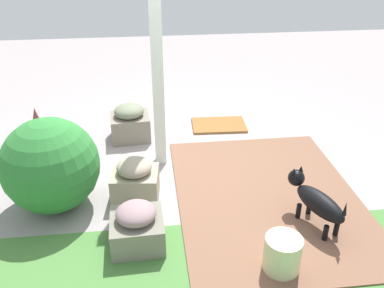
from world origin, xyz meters
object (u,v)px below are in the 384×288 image
Objects in this scene: doormat at (219,125)px; dog at (316,200)px; ceramic_urn at (282,254)px; porch_pillar at (157,61)px; round_shrub at (51,165)px; stone_planter_far at (137,227)px; terracotta_pot_spiky at (40,138)px; stone_planter_mid at (135,180)px; stone_planter_nearest at (130,123)px.

dog is at bearing 103.26° from doormat.
dog reaches higher than ceramic_urn.
round_shrub is at bearing 34.49° from porch_pillar.
terracotta_pot_spiky reaches higher than stone_planter_far.
dog is (-1.59, -0.07, 0.09)m from stone_planter_far.
doormat is (-0.82, -0.82, -1.18)m from porch_pillar.
round_shrub reaches higher than stone_planter_mid.
porch_pillar is 1.59m from terracotta_pot_spiky.
dog is (-1.67, 1.90, 0.06)m from stone_planter_nearest.
terracotta_pot_spiky is (1.07, -1.47, 0.15)m from stone_planter_far.
stone_planter_nearest is 1.97m from stone_planter_far.
stone_planter_nearest is 2.69m from ceramic_urn.
stone_planter_mid is 0.81m from round_shrub.
ceramic_urn is (-0.86, 1.79, -1.04)m from porch_pillar.
ceramic_urn is (-1.15, 1.11, -0.05)m from stone_planter_mid.
porch_pillar is 1.71m from stone_planter_far.
stone_planter_nearest is at bearing -87.43° from stone_planter_far.
terracotta_pot_spiky is (0.98, 0.50, 0.11)m from stone_planter_nearest.
stone_planter_nearest is at bearing -48.60° from dog.
dog reaches higher than stone_planter_nearest.
stone_planter_nearest is 1.29m from stone_planter_mid.
stone_planter_mid is 0.54× the size of round_shrub.
round_shrub is 2.87× the size of ceramic_urn.
round_shrub is at bearing -29.32° from ceramic_urn.
stone_planter_nearest is 1.52m from round_shrub.
stone_planter_far is 0.64× the size of doormat.
porch_pillar reaches higher than stone_planter_mid.
porch_pillar is 2.06m from dog.
stone_planter_nearest is 0.76× the size of dog.
stone_planter_nearest is 0.71× the size of doormat.
stone_planter_far is at bearing 2.38° from dog.
dog reaches higher than doormat.
doormat is (-1.87, -1.54, -0.44)m from round_shrub.
round_shrub reaches higher than dog.
porch_pillar is 1.47m from round_shrub.
ceramic_urn is at bearing 90.89° from doormat.
round_shrub is 1.35× the size of dog.
stone_planter_mid is at bearing 67.58° from porch_pillar.
stone_planter_mid is 1.32m from terracotta_pot_spiky.
terracotta_pot_spiky is at bearing -4.79° from porch_pillar.
stone_planter_far is 1.46× the size of ceramic_urn.
terracotta_pot_spiky reaches higher than stone_planter_mid.
dog is at bearing 135.66° from porch_pillar.
dog is at bearing 166.44° from round_shrub.
dog is 0.69m from ceramic_urn.
stone_planter_mid is 0.71× the size of terracotta_pot_spiky.
round_shrub is at bearing 62.41° from stone_planter_nearest.
porch_pillar is 4.70× the size of stone_planter_nearest.
terracotta_pot_spiky is at bearing -71.11° from round_shrub.
dog reaches higher than stone_planter_mid.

